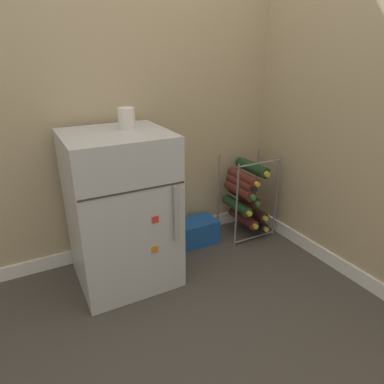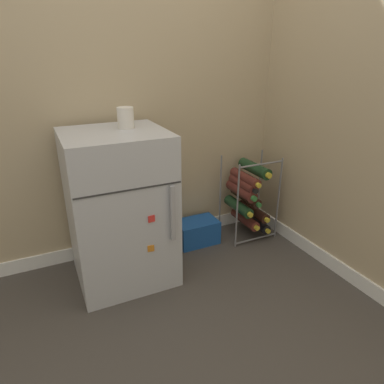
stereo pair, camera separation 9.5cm
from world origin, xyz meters
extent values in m
plane|color=#423D38|center=(0.00, 0.00, 0.00)|extent=(14.00, 14.00, 0.00)
cube|color=tan|center=(0.00, 0.70, 1.25)|extent=(6.80, 0.06, 2.50)
cube|color=white|center=(0.00, 0.66, 0.04)|extent=(6.80, 0.01, 0.09)
cube|color=#B7BABF|center=(-0.29, 0.37, 0.44)|extent=(0.55, 0.52, 0.89)
cube|color=#2D2D2D|center=(-0.29, 0.11, 0.65)|extent=(0.54, 0.00, 0.01)
cube|color=#9E9EA3|center=(-0.08, 0.09, 0.49)|extent=(0.02, 0.02, 0.31)
cube|color=red|center=(-0.19, 0.11, 0.48)|extent=(0.04, 0.01, 0.04)
cube|color=orange|center=(-0.20, 0.11, 0.30)|extent=(0.04, 0.01, 0.04)
cylinder|color=slate|center=(0.49, 0.35, 0.30)|extent=(0.01, 0.01, 0.61)
cylinder|color=slate|center=(0.84, 0.35, 0.30)|extent=(0.01, 0.01, 0.61)
cylinder|color=slate|center=(0.49, 0.58, 0.30)|extent=(0.01, 0.01, 0.61)
cylinder|color=slate|center=(0.84, 0.58, 0.30)|extent=(0.01, 0.01, 0.61)
cylinder|color=slate|center=(0.66, 0.35, 0.02)|extent=(0.35, 0.01, 0.01)
cylinder|color=slate|center=(0.66, 0.35, 0.59)|extent=(0.35, 0.01, 0.01)
cylinder|color=black|center=(0.75, 0.46, 0.08)|extent=(0.07, 0.26, 0.07)
cylinder|color=gold|center=(0.75, 0.32, 0.08)|extent=(0.03, 0.02, 0.03)
cylinder|color=#56231E|center=(0.64, 0.46, 0.13)|extent=(0.07, 0.28, 0.07)
cylinder|color=gold|center=(0.64, 0.31, 0.13)|extent=(0.03, 0.02, 0.03)
cylinder|color=black|center=(0.71, 0.46, 0.18)|extent=(0.07, 0.30, 0.07)
cylinder|color=gold|center=(0.71, 0.30, 0.18)|extent=(0.03, 0.02, 0.03)
cylinder|color=#19381E|center=(0.58, 0.46, 0.25)|extent=(0.07, 0.27, 0.07)
cylinder|color=gold|center=(0.58, 0.31, 0.25)|extent=(0.04, 0.02, 0.04)
cylinder|color=black|center=(0.63, 0.46, 0.31)|extent=(0.07, 0.30, 0.07)
cylinder|color=#2D7033|center=(0.63, 0.30, 0.31)|extent=(0.03, 0.02, 0.03)
cylinder|color=#56231E|center=(0.59, 0.46, 0.37)|extent=(0.08, 0.29, 0.08)
cylinder|color=#2D7033|center=(0.59, 0.31, 0.37)|extent=(0.04, 0.02, 0.04)
cylinder|color=#56231E|center=(0.61, 0.46, 0.42)|extent=(0.07, 0.27, 0.07)
cylinder|color=black|center=(0.61, 0.32, 0.42)|extent=(0.04, 0.02, 0.04)
cylinder|color=#56231E|center=(0.62, 0.46, 0.46)|extent=(0.07, 0.29, 0.07)
cylinder|color=gold|center=(0.62, 0.30, 0.46)|extent=(0.03, 0.02, 0.03)
cylinder|color=#19381E|center=(0.69, 0.46, 0.52)|extent=(0.08, 0.30, 0.08)
cylinder|color=gold|center=(0.69, 0.30, 0.52)|extent=(0.04, 0.02, 0.04)
cube|color=#194C9E|center=(0.27, 0.52, 0.09)|extent=(0.29, 0.19, 0.17)
cylinder|color=silver|center=(-0.21, 0.42, 0.95)|extent=(0.09, 0.09, 0.11)
camera|label=1|loc=(-0.76, -1.37, 1.28)|focal=32.00mm
camera|label=2|loc=(-0.68, -1.41, 1.28)|focal=32.00mm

